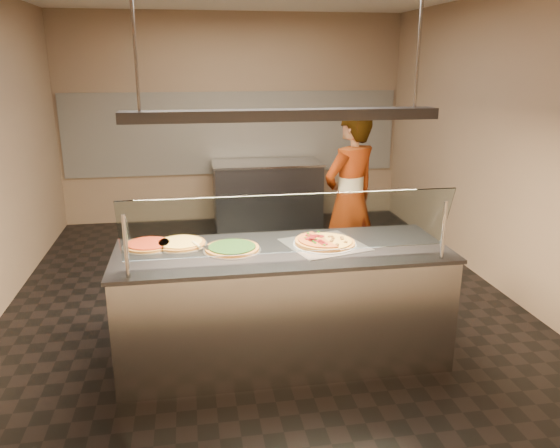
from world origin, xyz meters
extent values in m
cube|color=black|center=(0.00, 0.00, -0.01)|extent=(5.00, 6.00, 0.02)
cube|color=#997F62|center=(0.00, 3.01, 1.50)|extent=(5.00, 0.02, 3.00)
cube|color=#997F62|center=(0.00, -3.01, 1.50)|extent=(5.00, 0.02, 3.00)
cube|color=#997F62|center=(2.51, 0.00, 1.50)|extent=(0.02, 6.00, 3.00)
cube|color=silver|center=(0.00, 2.98, 1.30)|extent=(4.90, 0.02, 1.20)
cube|color=#B7B7BC|center=(0.01, -1.22, 0.45)|extent=(2.53, 0.90, 0.90)
cube|color=#404046|center=(0.01, -1.22, 0.92)|extent=(2.57, 0.94, 0.03)
cylinder|color=#B7B7BC|center=(-1.10, -1.62, 1.15)|extent=(0.03, 0.03, 0.44)
cylinder|color=#B7B7BC|center=(1.13, -1.62, 1.15)|extent=(0.03, 0.03, 0.44)
cube|color=white|center=(0.01, -1.56, 1.23)|extent=(2.33, 0.18, 0.47)
cube|color=silver|center=(0.36, -1.17, 0.93)|extent=(0.70, 0.70, 0.01)
cylinder|color=silver|center=(0.36, -1.17, 0.94)|extent=(0.50, 0.50, 0.01)
cylinder|color=#500A0B|center=(0.34, -1.12, 0.99)|extent=(0.06, 0.06, 0.01)
cylinder|color=#500A0B|center=(0.31, -1.10, 0.99)|extent=(0.06, 0.06, 0.01)
cylinder|color=#500A0B|center=(0.25, -1.08, 0.99)|extent=(0.06, 0.06, 0.01)
cylinder|color=#500A0B|center=(0.27, -1.13, 0.99)|extent=(0.06, 0.06, 0.01)
cylinder|color=#500A0B|center=(0.23, -1.16, 0.99)|extent=(0.06, 0.06, 0.01)
cylinder|color=#500A0B|center=(0.25, -1.20, 0.99)|extent=(0.06, 0.06, 0.01)
cylinder|color=#500A0B|center=(0.25, -1.22, 0.99)|extent=(0.06, 0.06, 0.01)
cylinder|color=#500A0B|center=(0.30, -1.23, 0.99)|extent=(0.06, 0.06, 0.01)
cylinder|color=#500A0B|center=(0.31, -1.26, 0.99)|extent=(0.06, 0.06, 0.01)
cylinder|color=#500A0B|center=(0.32, -1.30, 0.99)|extent=(0.06, 0.06, 0.01)
cube|color=#19590F|center=(0.35, -1.01, 0.99)|extent=(0.02, 0.01, 0.01)
cube|color=#19590F|center=(0.25, -1.03, 0.99)|extent=(0.02, 0.02, 0.01)
cube|color=#19590F|center=(0.25, -1.09, 0.99)|extent=(0.02, 0.02, 0.01)
cube|color=#19590F|center=(0.21, -1.14, 0.99)|extent=(0.02, 0.02, 0.01)
cube|color=#19590F|center=(0.28, -1.19, 0.99)|extent=(0.02, 0.01, 0.01)
cube|color=#19590F|center=(0.25, -1.24, 0.99)|extent=(0.02, 0.02, 0.01)
cube|color=#19590F|center=(0.26, -1.27, 0.99)|extent=(0.02, 0.02, 0.01)
cube|color=#19590F|center=(0.32, -1.34, 0.99)|extent=(0.02, 0.02, 0.01)
sphere|color=#513014|center=(0.42, -1.31, 0.97)|extent=(0.03, 0.03, 0.03)
sphere|color=#513014|center=(0.43, -1.29, 0.97)|extent=(0.03, 0.03, 0.03)
sphere|color=#513014|center=(0.40, -1.21, 0.97)|extent=(0.03, 0.03, 0.03)
sphere|color=#513014|center=(0.51, -1.24, 0.97)|extent=(0.03, 0.03, 0.03)
sphere|color=#513014|center=(0.41, -1.19, 0.97)|extent=(0.03, 0.03, 0.03)
sphere|color=#513014|center=(0.50, -1.17, 0.97)|extent=(0.03, 0.03, 0.03)
sphere|color=#513014|center=(0.51, -1.13, 0.97)|extent=(0.03, 0.03, 0.03)
sphere|color=#513014|center=(0.44, -1.14, 0.97)|extent=(0.03, 0.03, 0.03)
sphere|color=#513014|center=(0.44, -1.10, 0.97)|extent=(0.03, 0.03, 0.03)
sphere|color=#513014|center=(0.42, -1.09, 0.97)|extent=(0.03, 0.03, 0.03)
cylinder|color=silver|center=(-0.37, -1.18, 0.93)|extent=(0.44, 0.44, 0.01)
cylinder|color=brown|center=(-0.37, -1.18, 0.95)|extent=(0.41, 0.41, 0.02)
cylinder|color=black|center=(-0.37, -1.18, 0.96)|extent=(0.36, 0.36, 0.01)
cylinder|color=silver|center=(-0.76, -0.98, 0.93)|extent=(0.42, 0.42, 0.01)
cylinder|color=brown|center=(-0.76, -0.98, 0.94)|extent=(0.39, 0.39, 0.02)
cylinder|color=gold|center=(-0.76, -0.98, 0.96)|extent=(0.34, 0.34, 0.01)
cylinder|color=silver|center=(-1.01, -0.98, 0.93)|extent=(0.41, 0.41, 0.01)
cylinder|color=brown|center=(-1.01, -0.98, 0.94)|extent=(0.38, 0.38, 0.02)
cylinder|color=maroon|center=(-1.01, -0.98, 0.96)|extent=(0.33, 0.33, 0.01)
cube|color=#B7B7BC|center=(-0.52, -1.15, 0.96)|extent=(0.16, 0.15, 0.00)
cylinder|color=tan|center=(-0.64, -1.08, 0.96)|extent=(0.07, 0.14, 0.02)
cube|color=#404046|center=(0.43, 2.55, 0.45)|extent=(1.53, 0.70, 0.90)
cube|color=#B7B7BC|center=(0.43, 2.55, 0.92)|extent=(1.57, 0.74, 0.03)
imported|color=#3D3B43|center=(0.97, 0.20, 0.93)|extent=(0.81, 0.72, 1.87)
cube|color=#404046|center=(0.01, -1.22, 1.95)|extent=(2.30, 0.18, 0.08)
cylinder|color=#B7B7BC|center=(-0.99, -1.22, 2.50)|extent=(0.02, 0.02, 1.01)
cylinder|color=#B7B7BC|center=(1.01, -1.22, 2.50)|extent=(0.02, 0.02, 1.01)
camera|label=1|loc=(-0.66, -5.14, 2.32)|focal=35.00mm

